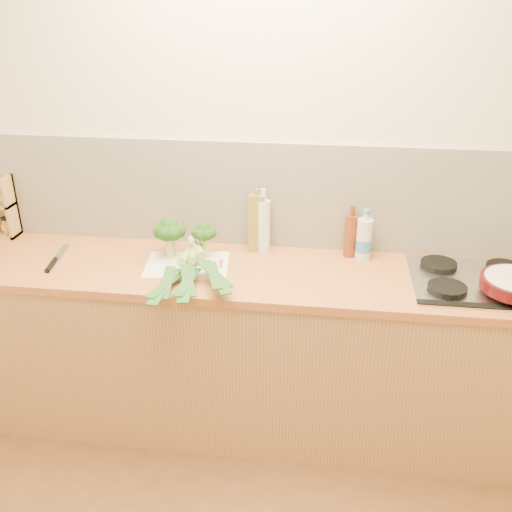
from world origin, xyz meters
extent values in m
plane|color=beige|center=(0.00, 1.50, 1.30)|extent=(3.50, 0.00, 3.50)
cube|color=silver|center=(0.00, 1.49, 1.17)|extent=(3.20, 0.02, 0.54)
cube|color=#B47C4B|center=(0.00, 1.20, 0.43)|extent=(3.20, 0.60, 0.86)
cube|color=#B97036|center=(0.00, 1.20, 0.88)|extent=(3.20, 0.62, 0.04)
cube|color=silver|center=(1.02, 1.20, 0.91)|extent=(0.58, 0.50, 0.01)
cube|color=black|center=(1.02, 0.97, 0.91)|extent=(0.58, 0.04, 0.01)
cylinder|color=black|center=(0.87, 1.08, 0.93)|extent=(0.17, 0.17, 0.03)
cylinder|color=black|center=(0.87, 1.32, 0.93)|extent=(0.17, 0.17, 0.03)
cylinder|color=black|center=(1.17, 1.32, 0.93)|extent=(0.17, 0.17, 0.03)
cube|color=white|center=(-0.32, 1.19, 0.91)|extent=(0.43, 0.34, 0.01)
cylinder|color=#AEBC6E|center=(-0.42, 1.27, 0.96)|extent=(0.05, 0.05, 0.09)
sphere|color=#1A3B10|center=(-0.42, 1.27, 1.07)|extent=(0.10, 0.10, 0.10)
sphere|color=#1A3B10|center=(-0.37, 1.27, 1.05)|extent=(0.07, 0.07, 0.07)
sphere|color=#1A3B10|center=(-0.39, 1.30, 1.05)|extent=(0.07, 0.07, 0.07)
sphere|color=#1A3B10|center=(-0.43, 1.31, 1.05)|extent=(0.07, 0.07, 0.07)
sphere|color=#1A3B10|center=(-0.46, 1.29, 1.05)|extent=(0.07, 0.07, 0.07)
sphere|color=#1A3B10|center=(-0.46, 1.25, 1.05)|extent=(0.07, 0.07, 0.07)
sphere|color=#1A3B10|center=(-0.43, 1.23, 1.05)|extent=(0.07, 0.07, 0.07)
sphere|color=#1A3B10|center=(-0.39, 1.23, 1.05)|extent=(0.07, 0.07, 0.07)
cylinder|color=#AEBC6E|center=(-0.25, 1.30, 0.96)|extent=(0.04, 0.04, 0.09)
sphere|color=#1A3B10|center=(-0.25, 1.30, 1.05)|extent=(0.07, 0.07, 0.07)
sphere|color=#1A3B10|center=(-0.22, 1.30, 1.04)|extent=(0.06, 0.06, 0.06)
sphere|color=#1A3B10|center=(-0.23, 1.32, 1.04)|extent=(0.06, 0.06, 0.06)
sphere|color=#1A3B10|center=(-0.26, 1.33, 1.04)|extent=(0.06, 0.06, 0.06)
sphere|color=#1A3B10|center=(-0.29, 1.31, 1.04)|extent=(0.06, 0.06, 0.06)
sphere|color=#1A3B10|center=(-0.29, 1.28, 1.04)|extent=(0.06, 0.06, 0.06)
sphere|color=#1A3B10|center=(-0.26, 1.26, 1.04)|extent=(0.06, 0.06, 0.06)
sphere|color=#1A3B10|center=(-0.23, 1.27, 1.04)|extent=(0.06, 0.06, 0.06)
cylinder|color=white|center=(-0.33, 1.37, 0.93)|extent=(0.05, 0.12, 0.04)
cylinder|color=#97AE57|center=(-0.34, 1.24, 0.93)|extent=(0.05, 0.15, 0.04)
cube|color=#1B4D1F|center=(-0.35, 0.94, 0.93)|extent=(0.11, 0.30, 0.02)
cube|color=#1B4D1F|center=(-0.35, 0.92, 0.94)|extent=(0.07, 0.34, 0.01)
cube|color=#1B4D1F|center=(-0.35, 0.95, 0.94)|extent=(0.09, 0.28, 0.02)
cylinder|color=white|center=(-0.31, 1.33, 0.95)|extent=(0.05, 0.11, 0.04)
cylinder|color=#97AE57|center=(-0.29, 1.22, 0.95)|extent=(0.06, 0.13, 0.04)
cube|color=#1B4D1F|center=(-0.25, 0.94, 0.95)|extent=(0.06, 0.30, 0.02)
cube|color=#1B4D1F|center=(-0.25, 0.92, 0.95)|extent=(0.10, 0.34, 0.01)
cube|color=#1B4D1F|center=(-0.26, 0.95, 0.96)|extent=(0.14, 0.28, 0.02)
cylinder|color=white|center=(-0.31, 1.31, 0.97)|extent=(0.08, 0.10, 0.04)
cylinder|color=#97AE57|center=(-0.27, 1.22, 0.97)|extent=(0.09, 0.12, 0.04)
cube|color=#1B4D1F|center=(-0.14, 0.99, 0.97)|extent=(0.13, 0.30, 0.02)
cube|color=#1B4D1F|center=(-0.13, 0.97, 0.97)|extent=(0.20, 0.32, 0.01)
cube|color=#1B4D1F|center=(-0.15, 1.00, 0.97)|extent=(0.21, 0.25, 0.02)
cube|color=silver|center=(-0.99, 1.26, 0.90)|extent=(0.07, 0.20, 0.00)
cylinder|color=black|center=(-0.96, 1.10, 0.91)|extent=(0.04, 0.13, 0.02)
cube|color=#A98348|center=(-1.32, 1.43, 1.07)|extent=(0.02, 0.11, 0.33)
cylinder|color=gray|center=(-1.37, 1.43, 0.96)|extent=(0.04, 0.04, 0.08)
cylinder|color=gray|center=(-1.37, 1.43, 1.13)|extent=(0.04, 0.04, 0.08)
cube|color=olive|center=(-0.01, 1.42, 1.05)|extent=(0.08, 0.05, 0.30)
cylinder|color=olive|center=(-0.01, 1.42, 1.21)|extent=(0.02, 0.02, 0.03)
cylinder|color=silver|center=(0.02, 1.42, 1.03)|extent=(0.07, 0.07, 0.27)
cylinder|color=silver|center=(0.02, 1.42, 1.20)|extent=(0.03, 0.03, 0.06)
cylinder|color=maroon|center=(0.45, 1.42, 1.01)|extent=(0.06, 0.06, 0.21)
cylinder|color=maroon|center=(0.45, 1.42, 1.14)|extent=(0.03, 0.03, 0.05)
cylinder|color=silver|center=(0.52, 1.40, 1.00)|extent=(0.08, 0.08, 0.21)
cylinder|color=silver|center=(0.52, 1.40, 1.12)|extent=(0.03, 0.03, 0.03)
cylinder|color=#347EC3|center=(0.52, 1.40, 0.97)|extent=(0.08, 0.08, 0.06)
camera|label=1|loc=(0.34, -1.20, 2.11)|focal=40.00mm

